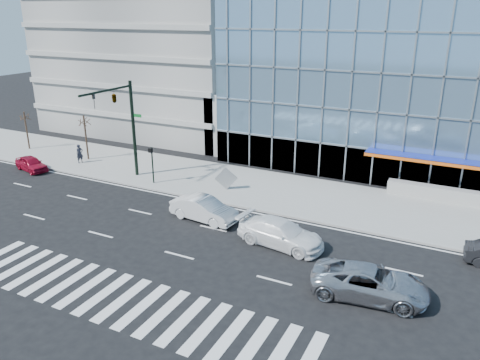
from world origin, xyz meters
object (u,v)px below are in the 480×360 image
Objects in this scene: white_suv at (281,233)px; white_sedan at (204,209)px; traffic_signal at (120,108)px; ped_signal_post at (152,160)px; street_tree_far at (25,117)px; pedestrian at (80,154)px; tilted_panel at (226,178)px; silver_suv at (370,283)px; red_sedan at (31,164)px; street_tree_near at (84,122)px.

white_suv is 1.13× the size of white_sedan.
ped_signal_post is (2.50, 0.37, -4.02)m from traffic_signal.
traffic_signal reaches higher than street_tree_far.
tilted_panel is (15.36, 0.01, 0.05)m from pedestrian.
silver_suv is at bearing -110.61° from white_suv.
ped_signal_post is at bearing -76.71° from pedestrian.
street_tree_far is at bearing 65.51° from red_sedan.
ped_signal_post is at bearing 66.71° from white_sedan.
street_tree_near is at bearing 0.00° from street_tree_far.
silver_suv is at bearing -19.70° from traffic_signal.
ped_signal_post is 0.62× the size of white_sedan.
ped_signal_post is 12.11m from red_sedan.
silver_suv reaches higher than white_suv.
ped_signal_post is 20.98m from silver_suv.
white_sedan is at bearing -20.56° from traffic_signal.
white_sedan is at bearing -29.04° from ped_signal_post.
ped_signal_post is at bearing -15.06° from street_tree_near.
tilted_panel reaches higher than silver_suv.
street_tree_far is 7.75m from red_sedan.
ped_signal_post is 8.43m from white_sedan.
white_sedan is at bearing 63.71° from silver_suv.
ped_signal_post reaches higher than red_sedan.
silver_suv reaches higher than red_sedan.
red_sedan is at bearing 168.03° from tilted_panel.
tilted_panel is at bearing 46.87° from silver_suv.
silver_suv is 1.19× the size of white_sedan.
ped_signal_post is 9.49m from pedestrian.
red_sedan is (-11.85, -1.95, -1.50)m from ped_signal_post.
street_tree_near is at bearing 157.29° from traffic_signal.
white_suv is (15.77, -4.70, -5.38)m from traffic_signal.
street_tree_far is (-8.00, 0.00, -0.33)m from street_tree_near.
street_tree_near is 18.27m from white_sedan.
white_sedan is (7.28, -4.04, -1.35)m from ped_signal_post.
traffic_signal is 4.63× the size of pedestrian.
traffic_signal is 7.96m from street_tree_near.
red_sedan is 2.17× the size of pedestrian.
white_suv is (13.28, -5.07, -1.35)m from ped_signal_post.
street_tree_near reaches higher than white_suv.
red_sedan is 2.89× the size of tilted_panel.
street_tree_near is 0.88× the size of white_sedan.
traffic_signal is 11.74m from white_sedan.
tilted_panel reaches higher than red_sedan.
pedestrian is at bearing -22.99° from red_sedan.
tilted_panel is at bearing 18.64° from white_sedan.
silver_suv is 1.52× the size of red_sedan.
street_tree_near is 3.25× the size of tilted_panel.
white_sedan is at bearing -99.69° from tilted_panel.
traffic_signal is at bearing -11.05° from street_tree_far.
white_suv is 1.45× the size of red_sedan.
red_sedan is at bearing -117.53° from street_tree_near.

